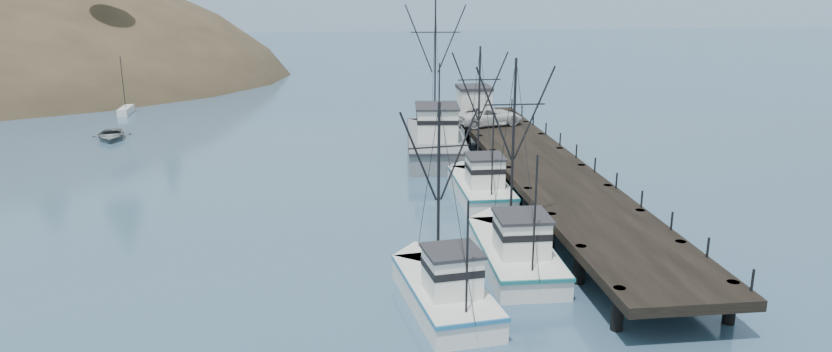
{
  "coord_description": "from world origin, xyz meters",
  "views": [
    {
      "loc": [
        -0.86,
        -32.12,
        15.38
      ],
      "look_at": [
        4.58,
        12.81,
        2.5
      ],
      "focal_mm": 32.0,
      "sensor_mm": 36.0,
      "label": 1
    }
  ],
  "objects": [
    {
      "name": "pickup_truck",
      "position": [
        13.04,
        29.86,
        2.81
      ],
      "size": [
        6.31,
        4.05,
        1.62
      ],
      "primitive_type": "imported",
      "rotation": [
        0.0,
        0.0,
        1.82
      ],
      "color": "silver",
      "rests_on": "pier"
    },
    {
      "name": "trawler_mid",
      "position": [
        4.23,
        -0.63,
        0.82
      ],
      "size": [
        4.34,
        9.79,
        9.86
      ],
      "color": "silver",
      "rests_on": "ground"
    },
    {
      "name": "trawler_far",
      "position": [
        9.37,
        15.79,
        0.82
      ],
      "size": [
        3.29,
        10.12,
        10.57
      ],
      "color": "silver",
      "rests_on": "ground"
    },
    {
      "name": "pier",
      "position": [
        14.0,
        16.0,
        1.69
      ],
      "size": [
        6.0,
        44.0,
        2.0
      ],
      "color": "black",
      "rests_on": "ground"
    },
    {
      "name": "work_vessel",
      "position": [
        8.07,
        28.02,
        1.23
      ],
      "size": [
        5.99,
        15.79,
        13.13
      ],
      "color": "slate",
      "rests_on": "ground"
    },
    {
      "name": "moored_sailboats",
      "position": [
        -31.73,
        56.73,
        0.33
      ],
      "size": [
        24.66,
        16.35,
        6.35
      ],
      "color": "silver",
      "rests_on": "ground"
    },
    {
      "name": "distant_ridge_far",
      "position": [
        -40.0,
        185.0,
        0.0
      ],
      "size": [
        180.0,
        25.0,
        18.0
      ],
      "primitive_type": "cube",
      "color": "silver",
      "rests_on": "ground"
    },
    {
      "name": "ground",
      "position": [
        0.0,
        0.0,
        0.0
      ],
      "size": [
        400.0,
        400.0,
        0.0
      ],
      "primitive_type": "plane",
      "color": "#304E6B",
      "rests_on": "ground"
    },
    {
      "name": "distant_ridge",
      "position": [
        10.0,
        170.0,
        0.0
      ],
      "size": [
        360.0,
        40.0,
        26.0
      ],
      "primitive_type": "cube",
      "color": "#9EB2C6",
      "rests_on": "ground"
    },
    {
      "name": "pier_shed",
      "position": [
        12.5,
        34.0,
        3.42
      ],
      "size": [
        3.0,
        3.2,
        2.8
      ],
      "color": "silver",
      "rests_on": "pier"
    },
    {
      "name": "motorboat",
      "position": [
        -20.77,
        37.26,
        0.0
      ],
      "size": [
        4.49,
        5.6,
        1.03
      ],
      "primitive_type": "imported",
      "rotation": [
        0.0,
        0.0,
        0.2
      ],
      "color": "#596063",
      "rests_on": "ground"
    },
    {
      "name": "trawler_near",
      "position": [
        8.74,
        3.85,
        0.82
      ],
      "size": [
        3.79,
        10.99,
        11.21
      ],
      "color": "silver",
      "rests_on": "ground"
    }
  ]
}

